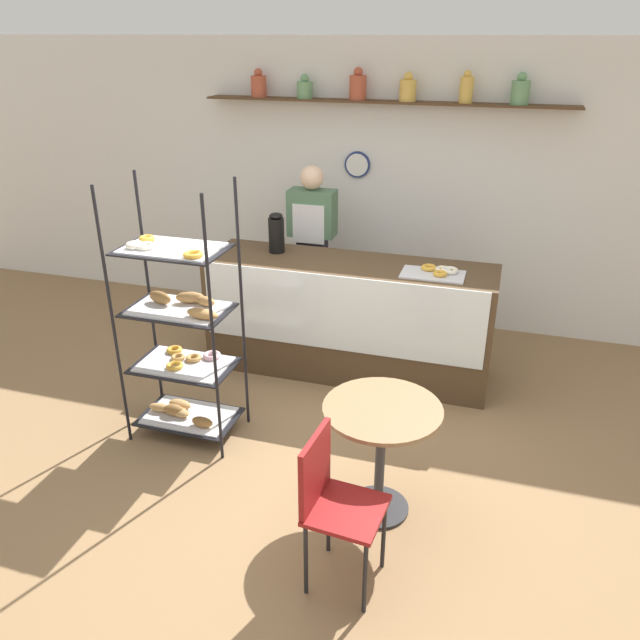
{
  "coord_description": "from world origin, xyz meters",
  "views": [
    {
      "loc": [
        1.18,
        -3.42,
        2.72
      ],
      "look_at": [
        0.0,
        0.45,
        0.85
      ],
      "focal_mm": 35.0,
      "sensor_mm": 36.0,
      "label": 1
    }
  ],
  "objects_px": {
    "cafe_table": "(381,434)",
    "donut_tray_counter": "(439,272)",
    "pastry_rack": "(181,338)",
    "person_worker": "(312,246)",
    "cafe_chair": "(331,495)",
    "coffee_carafe": "(276,233)"
  },
  "relations": [
    {
      "from": "person_worker",
      "to": "cafe_table",
      "type": "xyz_separation_m",
      "value": [
        1.15,
        -2.28,
        -0.34
      ]
    },
    {
      "from": "cafe_table",
      "to": "donut_tray_counter",
      "type": "bearing_deg",
      "value": 86.56
    },
    {
      "from": "cafe_table",
      "to": "cafe_chair",
      "type": "height_order",
      "value": "cafe_chair"
    },
    {
      "from": "cafe_table",
      "to": "donut_tray_counter",
      "type": "height_order",
      "value": "donut_tray_counter"
    },
    {
      "from": "pastry_rack",
      "to": "coffee_carafe",
      "type": "distance_m",
      "value": 1.41
    },
    {
      "from": "cafe_table",
      "to": "pastry_rack",
      "type": "bearing_deg",
      "value": 164.61
    },
    {
      "from": "pastry_rack",
      "to": "cafe_chair",
      "type": "relative_size",
      "value": 2.1
    },
    {
      "from": "cafe_chair",
      "to": "coffee_carafe",
      "type": "height_order",
      "value": "coffee_carafe"
    },
    {
      "from": "pastry_rack",
      "to": "donut_tray_counter",
      "type": "height_order",
      "value": "pastry_rack"
    },
    {
      "from": "cafe_table",
      "to": "donut_tray_counter",
      "type": "relative_size",
      "value": 1.53
    },
    {
      "from": "cafe_table",
      "to": "cafe_chair",
      "type": "bearing_deg",
      "value": -103.08
    },
    {
      "from": "person_worker",
      "to": "cafe_chair",
      "type": "bearing_deg",
      "value": -70.58
    },
    {
      "from": "person_worker",
      "to": "pastry_rack",
      "type": "bearing_deg",
      "value": -101.43
    },
    {
      "from": "coffee_carafe",
      "to": "donut_tray_counter",
      "type": "bearing_deg",
      "value": -5.86
    },
    {
      "from": "cafe_table",
      "to": "cafe_chair",
      "type": "relative_size",
      "value": 0.83
    },
    {
      "from": "donut_tray_counter",
      "to": "pastry_rack",
      "type": "bearing_deg",
      "value": -143.65
    },
    {
      "from": "pastry_rack",
      "to": "cafe_table",
      "type": "height_order",
      "value": "pastry_rack"
    },
    {
      "from": "person_worker",
      "to": "cafe_table",
      "type": "distance_m",
      "value": 2.58
    },
    {
      "from": "pastry_rack",
      "to": "donut_tray_counter",
      "type": "bearing_deg",
      "value": 36.35
    },
    {
      "from": "cafe_chair",
      "to": "donut_tray_counter",
      "type": "xyz_separation_m",
      "value": [
        0.23,
        2.21,
        0.46
      ]
    },
    {
      "from": "pastry_rack",
      "to": "cafe_chair",
      "type": "distance_m",
      "value": 1.73
    },
    {
      "from": "person_worker",
      "to": "donut_tray_counter",
      "type": "height_order",
      "value": "person_worker"
    }
  ]
}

